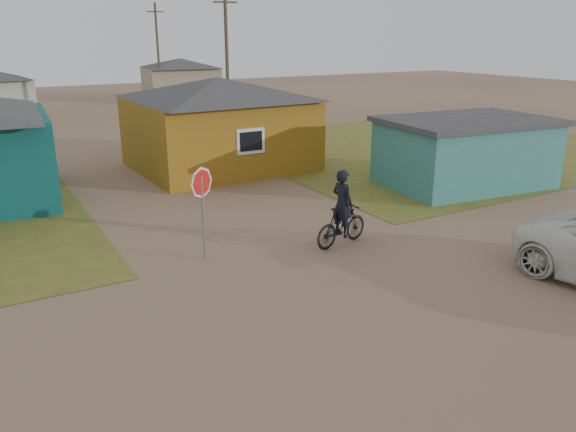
# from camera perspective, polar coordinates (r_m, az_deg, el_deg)

# --- Properties ---
(ground) EXTENTS (120.00, 120.00, 0.00)m
(ground) POSITION_cam_1_polar(r_m,az_deg,el_deg) (12.46, 8.64, -9.15)
(ground) COLOR #8E6B51
(grass_ne) EXTENTS (20.00, 18.00, 0.00)m
(grass_ne) POSITION_cam_1_polar(r_m,az_deg,el_deg) (30.67, 14.26, 6.90)
(grass_ne) COLOR olive
(grass_ne) RESTS_ON ground
(house_yellow) EXTENTS (7.72, 6.76, 3.90)m
(house_yellow) POSITION_cam_1_polar(r_m,az_deg,el_deg) (24.78, -6.98, 9.47)
(house_yellow) COLOR #946516
(house_yellow) RESTS_ON ground
(shed_turquoise) EXTENTS (6.71, 4.93, 2.60)m
(shed_turquoise) POSITION_cam_1_polar(r_m,az_deg,el_deg) (22.80, 17.56, 6.25)
(shed_turquoise) COLOR teal
(shed_turquoise) RESTS_ON ground
(house_beige_east) EXTENTS (6.95, 6.05, 3.60)m
(house_beige_east) POSITION_cam_1_polar(r_m,az_deg,el_deg) (51.61, -10.84, 13.54)
(house_beige_east) COLOR gray
(house_beige_east) RESTS_ON ground
(utility_pole_near) EXTENTS (1.40, 0.20, 8.00)m
(utility_pole_near) POSITION_cam_1_polar(r_m,az_deg,el_deg) (33.47, -6.21, 15.37)
(utility_pole_near) COLOR brown
(utility_pole_near) RESTS_ON ground
(utility_pole_far) EXTENTS (1.40, 0.20, 8.00)m
(utility_pole_far) POSITION_cam_1_polar(r_m,az_deg,el_deg) (48.81, -13.05, 15.85)
(utility_pole_far) COLOR brown
(utility_pole_far) RESTS_ON ground
(stop_sign) EXTENTS (0.81, 0.13, 2.48)m
(stop_sign) POSITION_cam_1_polar(r_m,az_deg,el_deg) (14.39, -8.72, 2.41)
(stop_sign) COLOR gray
(stop_sign) RESTS_ON ground
(cyclist) EXTENTS (1.98, 0.92, 2.16)m
(cyclist) POSITION_cam_1_polar(r_m,az_deg,el_deg) (15.59, 5.49, -0.21)
(cyclist) COLOR black
(cyclist) RESTS_ON ground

